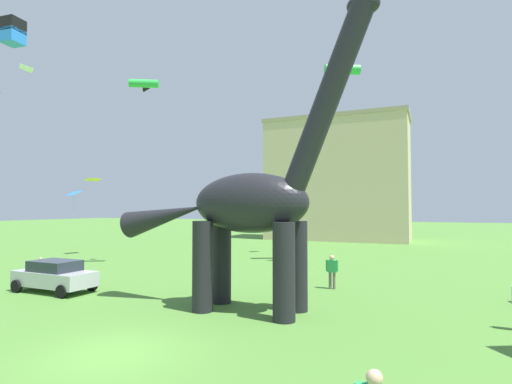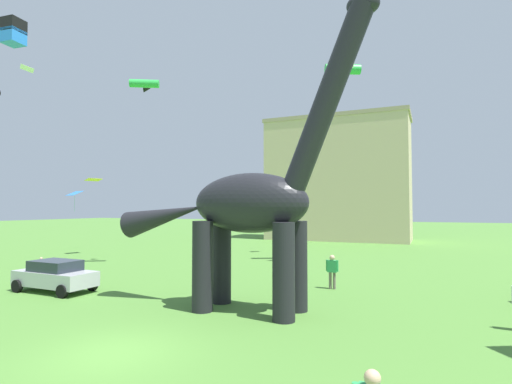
{
  "view_description": "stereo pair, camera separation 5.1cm",
  "coord_description": "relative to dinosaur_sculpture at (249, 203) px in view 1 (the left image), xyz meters",
  "views": [
    {
      "loc": [
        8.36,
        -8.97,
        4.17
      ],
      "look_at": [
        1.06,
        7.76,
        4.91
      ],
      "focal_mm": 27.91,
      "sensor_mm": 36.0,
      "label": 1
    },
    {
      "loc": [
        8.41,
        -8.95,
        4.17
      ],
      "look_at": [
        1.06,
        7.76,
        4.91
      ],
      "focal_mm": 27.91,
      "sensor_mm": 36.0,
      "label": 2
    }
  ],
  "objects": [
    {
      "name": "background_building_block",
      "position": [
        -4.42,
        37.9,
        3.67
      ],
      "size": [
        18.43,
        8.19,
        16.07
      ],
      "color": "#CCB78E",
      "rests_on": "ground_plane"
    },
    {
      "name": "ground_plane",
      "position": [
        -1.58,
        -5.81,
        -4.38
      ],
      "size": [
        240.0,
        240.0,
        0.0
      ],
      "primitive_type": "plane",
      "color": "#4C7F33"
    },
    {
      "name": "dinosaur_sculpture",
      "position": [
        0.0,
        0.0,
        0.0
      ],
      "size": [
        11.58,
        2.45,
        12.1
      ],
      "rotation": [
        0.0,
        0.0,
        0.08
      ],
      "color": "black",
      "rests_on": "ground_plane"
    },
    {
      "name": "kite_high_left",
      "position": [
        -12.0,
        8.04,
        8.74
      ],
      "size": [
        2.08,
        2.13,
        0.6
      ],
      "color": "green"
    },
    {
      "name": "kite_mid_left",
      "position": [
        1.06,
        14.65,
        10.26
      ],
      "size": [
        2.69,
        2.73,
        0.78
      ],
      "color": "green"
    },
    {
      "name": "kite_high_right",
      "position": [
        -6.32,
        19.76,
        0.95
      ],
      "size": [
        1.13,
        1.15,
        0.21
      ],
      "color": "orange"
    },
    {
      "name": "person_photographer",
      "position": [
        2.12,
        5.72,
        -3.32
      ],
      "size": [
        0.65,
        0.29,
        1.74
      ],
      "rotation": [
        0.0,
        0.0,
        0.58
      ],
      "color": "#6B6056",
      "rests_on": "ground_plane"
    },
    {
      "name": "kite_drifting",
      "position": [
        -14.52,
        -0.17,
        9.69
      ],
      "size": [
        1.08,
        1.08,
        1.41
      ],
      "color": "black"
    },
    {
      "name": "person_near_flyer",
      "position": [
        -15.31,
        2.52,
        -3.69
      ],
      "size": [
        0.42,
        0.19,
        1.13
      ],
      "rotation": [
        0.0,
        0.0,
        3.15
      ],
      "color": "black",
      "rests_on": "ground_plane"
    },
    {
      "name": "parked_sedan_left",
      "position": [
        -10.42,
        -0.5,
        -3.57
      ],
      "size": [
        4.24,
        2.01,
        1.55
      ],
      "rotation": [
        0.0,
        0.0,
        -0.02
      ],
      "color": "#B7B7BC",
      "rests_on": "ground_plane"
    },
    {
      "name": "kite_mid_center",
      "position": [
        -23.54,
        7.26,
        11.32
      ],
      "size": [
        1.63,
        1.53,
        0.25
      ],
      "color": "white"
    },
    {
      "name": "kite_near_high",
      "position": [
        -18.4,
        7.7,
        0.93
      ],
      "size": [
        1.41,
        1.15,
        1.61
      ],
      "color": "#287AE5"
    },
    {
      "name": "kite_far_right",
      "position": [
        -20.7,
        11.77,
        2.32
      ],
      "size": [
        1.36,
        1.55,
        0.19
      ],
      "color": "yellow"
    }
  ]
}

